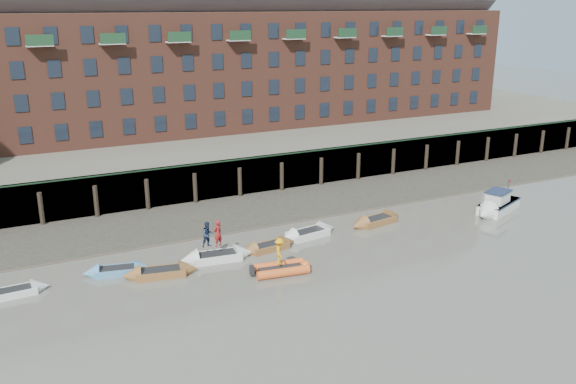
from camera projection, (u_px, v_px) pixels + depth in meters
ground at (354, 311)px, 33.22m from camera, size 220.00×220.00×0.00m
foreshore at (234, 213)px, 48.65m from camera, size 110.00×8.00×0.50m
mud_band at (251, 227)px, 45.74m from camera, size 110.00×1.60×0.10m
river_wall at (215, 180)px, 51.93m from camera, size 110.00×1.23×3.30m
bank_terrace at (171, 148)px, 63.61m from camera, size 110.00×28.00×3.20m
apartment_terrace at (162, 37)px, 61.12m from camera, size 80.60×15.56×20.98m
rowboat_0 at (13, 292)px, 34.91m from camera, size 4.06×1.36×1.16m
rowboat_1 at (117, 271)px, 37.72m from camera, size 4.32×2.02×1.21m
rowboat_2 at (160, 273)px, 37.39m from camera, size 4.82×2.18×1.35m
rowboat_3 at (217, 257)px, 39.69m from camera, size 5.07×2.00×1.43m
rowboat_4 at (269, 247)px, 41.41m from camera, size 4.31×1.69×1.22m
rowboat_5 at (308, 234)px, 43.67m from camera, size 4.93×2.08×1.39m
rowboat_6 at (376, 221)px, 46.27m from camera, size 4.96×2.19×1.39m
rib_tender at (283, 268)px, 37.89m from camera, size 3.71×2.13×0.63m
motor_launch at (494, 207)px, 48.39m from camera, size 5.77×3.75×2.27m
person_rower_a at (218, 233)px, 39.26m from camera, size 0.78×0.67×1.79m
person_rower_b at (208, 235)px, 39.17m from camera, size 0.92×0.76×1.71m
person_rib_crew at (280, 251)px, 37.56m from camera, size 0.95×1.23×1.68m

